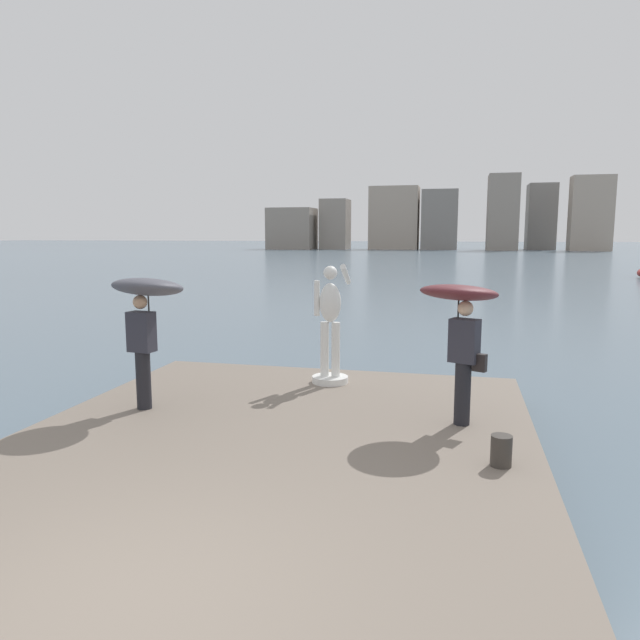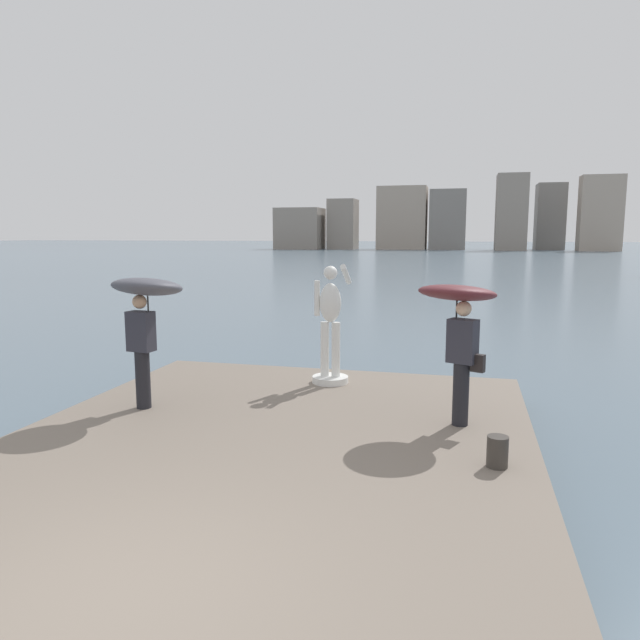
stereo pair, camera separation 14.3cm
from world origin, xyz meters
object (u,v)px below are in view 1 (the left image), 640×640
statue_white_figure (330,330)px  mooring_bollard (501,451)px  onlooker_right (461,314)px  onlooker_left (146,305)px

statue_white_figure → mooring_bollard: 4.34m
onlooker_right → onlooker_left: bearing=-175.5°
statue_white_figure → onlooker_left: statue_white_figure is taller
onlooker_left → statue_white_figure: bearing=43.2°
statue_white_figure → mooring_bollard: statue_white_figure is taller
onlooker_left → onlooker_right: size_ratio=1.02×
onlooker_left → onlooker_right: bearing=4.5°
statue_white_figure → onlooker_left: bearing=-136.8°
onlooker_left → mooring_bollard: (5.02, -1.13, -1.41)m
statue_white_figure → onlooker_left: size_ratio=1.03×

